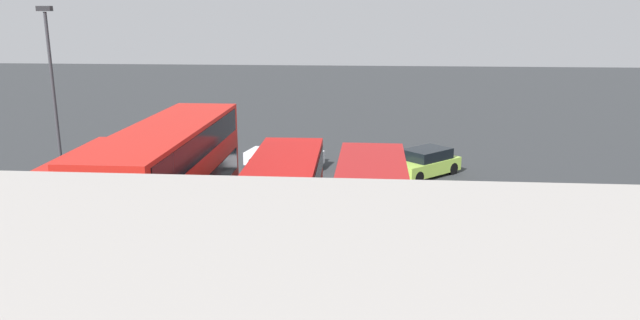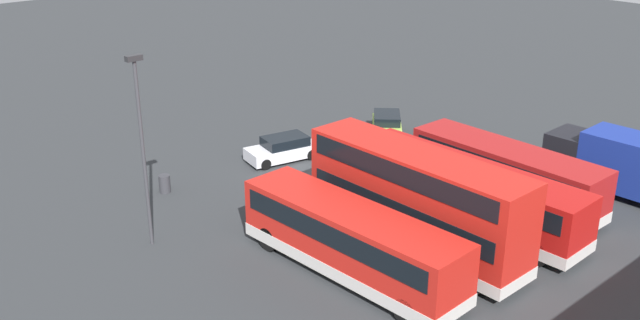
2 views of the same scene
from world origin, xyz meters
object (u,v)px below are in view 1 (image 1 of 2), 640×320
Objects in this scene: bus_single_deck_near_end at (371,211)px; car_small_green at (425,163)px; bus_double_decker_third at (170,185)px; bus_single_deck_second at (277,209)px; waste_bin_yellow at (158,154)px; lamp_post_tall at (53,83)px; bus_single_deck_fourth at (77,202)px; car_hatchback_silver at (285,155)px; box_truck_blue at (562,252)px.

car_small_green is (-2.89, -10.80, -0.92)m from bus_single_deck_near_end.
bus_single_deck_second is at bearing -178.37° from bus_double_decker_third.
lamp_post_tall is at bearing 53.57° from waste_bin_yellow.
bus_single_deck_fourth is 12.59m from waste_bin_yellow.
bus_single_deck_near_end is 10.85× the size of waste_bin_yellow.
bus_double_decker_third reaches higher than waste_bin_yellow.
car_hatchback_silver is (1.41, -12.01, -0.92)m from bus_single_deck_second.
car_small_green is at bearing -119.64° from bus_single_deck_second.
lamp_post_tall reaches higher than waste_bin_yellow.
bus_single_deck_second is 3.89m from bus_double_decker_third.
bus_single_deck_second is 1.11× the size of bus_double_decker_third.
waste_bin_yellow is (1.48, -12.45, -1.15)m from bus_single_deck_fourth.
lamp_post_tall reaches higher than bus_single_deck_near_end.
car_hatchback_silver is at bearing -8.68° from car_small_green.
car_hatchback_silver is at bearing -116.98° from bus_single_deck_fourth.
box_truck_blue is 23.83m from waste_bin_yellow.
lamp_post_tall is (21.00, -11.42, 3.33)m from box_truck_blue.
bus_single_deck_near_end is 6.41m from box_truck_blue.
car_hatchback_silver is at bearing -56.58° from box_truck_blue.
bus_double_decker_third reaches higher than bus_single_deck_near_end.
bus_single_deck_near_end reaches higher than car_hatchback_silver.
bus_single_deck_near_end is 2.31× the size of car_hatchback_silver.
bus_single_deck_fourth is at bearing -4.73° from bus_double_decker_third.
bus_single_deck_near_end reaches higher than waste_bin_yellow.
car_hatchback_silver is at bearing -83.29° from bus_single_deck_second.
bus_single_deck_near_end is 0.95× the size of bus_single_deck_fourth.
bus_single_deck_second is at bearing 0.88° from bus_single_deck_near_end.
box_truck_blue is at bearing 123.42° from car_hatchback_silver.
lamp_post_tall is (12.28, -8.08, 3.41)m from bus_single_deck_second.
bus_single_deck_second is 12.52m from car_small_green.
waste_bin_yellow is (17.63, -15.98, -1.23)m from box_truck_blue.
waste_bin_yellow is at bearing -54.81° from bus_single_deck_second.
box_truck_blue is (-12.52, 3.24, -0.74)m from bus_double_decker_third.
bus_single_deck_fourth is at bearing -12.36° from box_truck_blue.
lamp_post_tall is (8.48, -8.19, 2.59)m from bus_double_decker_third.
box_truck_blue is 7.95× the size of waste_bin_yellow.
bus_single_deck_near_end is 3.29m from bus_single_deck_second.
bus_single_deck_second is at bearing 125.19° from waste_bin_yellow.
bus_double_decker_third is at bearing 78.87° from car_hatchback_silver.
car_hatchback_silver is at bearing -160.09° from lamp_post_tall.
lamp_post_tall is at bearing 8.55° from car_small_green.
car_hatchback_silver is (10.13, -15.36, -1.01)m from box_truck_blue.
bus_single_deck_fourth is at bearing -1.48° from bus_single_deck_second.
bus_single_deck_near_end is at bearing 179.24° from bus_single_deck_fourth.
waste_bin_yellow is at bearing -42.19° from box_truck_blue.
bus_double_decker_third is 2.66× the size of car_small_green.
bus_double_decker_third is (3.80, 0.11, 0.82)m from bus_single_deck_second.
box_truck_blue reaches higher than car_small_green.
bus_single_deck_near_end is 17.85m from lamp_post_tall.
box_truck_blue reaches higher than car_hatchback_silver.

